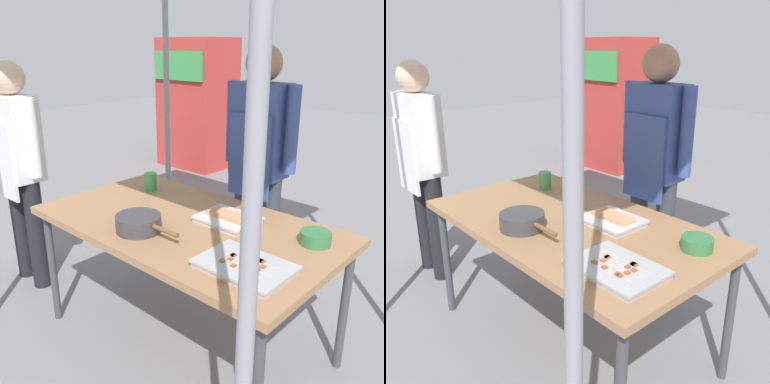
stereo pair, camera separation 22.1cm
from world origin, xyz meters
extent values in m
plane|color=slate|center=(0.00, 0.00, 0.00)|extent=(18.00, 18.00, 0.00)
cube|color=#9E724C|center=(0.00, 0.00, 0.73)|extent=(1.60, 0.90, 0.04)
cylinder|color=#3F3F44|center=(-0.74, -0.39, 0.35)|extent=(0.04, 0.04, 0.71)
cylinder|color=#3F3F44|center=(-0.74, 0.39, 0.35)|extent=(0.04, 0.04, 0.71)
cylinder|color=#3F3F44|center=(0.74, 0.39, 0.35)|extent=(0.04, 0.04, 0.71)
cylinder|color=gray|center=(0.95, -0.80, 1.18)|extent=(0.04, 0.04, 2.36)
cylinder|color=gray|center=(-0.95, 0.80, 1.18)|extent=(0.04, 0.04, 2.36)
cube|color=silver|center=(0.17, 0.14, 0.76)|extent=(0.28, 0.23, 0.02)
cube|color=silver|center=(0.17, 0.14, 0.78)|extent=(0.30, 0.25, 0.01)
cylinder|color=tan|center=(0.07, 0.14, 0.79)|extent=(0.04, 0.10, 0.04)
cylinder|color=tan|center=(0.11, 0.14, 0.79)|extent=(0.04, 0.10, 0.04)
cylinder|color=tan|center=(0.15, 0.14, 0.79)|extent=(0.04, 0.10, 0.04)
cylinder|color=tan|center=(0.19, 0.14, 0.79)|extent=(0.04, 0.10, 0.04)
cylinder|color=tan|center=(0.23, 0.14, 0.79)|extent=(0.04, 0.10, 0.04)
cylinder|color=tan|center=(0.27, 0.14, 0.79)|extent=(0.04, 0.10, 0.04)
cube|color=#ADADB2|center=(0.53, -0.20, 0.76)|extent=(0.37, 0.26, 0.02)
cube|color=#ADADB2|center=(0.53, -0.20, 0.78)|extent=(0.38, 0.27, 0.01)
cylinder|color=tan|center=(0.53, -0.26, 0.78)|extent=(0.26, 0.01, 0.01)
cube|color=#9E512D|center=(0.60, -0.26, 0.78)|extent=(0.02, 0.02, 0.02)
cube|color=#9E512D|center=(0.45, -0.26, 0.78)|extent=(0.02, 0.02, 0.02)
cube|color=#9E512D|center=(0.58, -0.26, 0.78)|extent=(0.02, 0.02, 0.02)
cube|color=#9E512D|center=(0.51, -0.26, 0.78)|extent=(0.02, 0.02, 0.02)
cylinder|color=tan|center=(0.53, -0.22, 0.78)|extent=(0.26, 0.01, 0.01)
cube|color=#9E512D|center=(0.47, -0.22, 0.78)|extent=(0.02, 0.02, 0.02)
cube|color=#9E512D|center=(0.60, -0.22, 0.78)|extent=(0.02, 0.02, 0.02)
cylinder|color=tan|center=(0.53, -0.19, 0.78)|extent=(0.26, 0.01, 0.01)
cube|color=#9E512D|center=(0.45, -0.19, 0.78)|extent=(0.02, 0.02, 0.02)
cube|color=#9E512D|center=(0.60, -0.19, 0.78)|extent=(0.02, 0.02, 0.02)
cube|color=#9E512D|center=(0.46, -0.19, 0.78)|extent=(0.02, 0.02, 0.02)
cube|color=#9E512D|center=(0.57, -0.19, 0.78)|extent=(0.02, 0.02, 0.02)
cylinder|color=tan|center=(0.53, -0.15, 0.78)|extent=(0.26, 0.01, 0.01)
cube|color=#9E512D|center=(0.57, -0.15, 0.78)|extent=(0.02, 0.02, 0.02)
cube|color=#9E512D|center=(0.58, -0.15, 0.78)|extent=(0.02, 0.02, 0.02)
cube|color=#9E512D|center=(0.57, -0.15, 0.78)|extent=(0.02, 0.02, 0.02)
cylinder|color=#38383A|center=(-0.09, -0.24, 0.79)|extent=(0.23, 0.23, 0.08)
cylinder|color=brown|center=(0.10, -0.24, 0.81)|extent=(0.16, 0.02, 0.02)
cylinder|color=#386B33|center=(-0.09, -0.24, 0.82)|extent=(0.21, 0.21, 0.01)
cylinder|color=#33723F|center=(0.63, 0.21, 0.78)|extent=(0.14, 0.14, 0.06)
cylinder|color=#3F994C|center=(-0.51, 0.22, 0.80)|extent=(0.08, 0.08, 0.11)
cylinder|color=#333842|center=(-0.16, 0.74, 0.41)|extent=(0.12, 0.12, 0.83)
cylinder|color=#333842|center=(0.06, 0.74, 0.41)|extent=(0.12, 0.12, 0.83)
cube|color=#384C8C|center=(-0.05, 0.74, 1.12)|extent=(0.34, 0.20, 0.59)
cube|color=#384C8C|center=(-0.05, 0.63, 0.97)|extent=(0.30, 0.02, 0.53)
cylinder|color=#384C8C|center=(-0.27, 0.74, 1.15)|extent=(0.08, 0.08, 0.53)
cylinder|color=#384C8C|center=(0.17, 0.74, 1.15)|extent=(0.08, 0.08, 0.53)
sphere|color=#9E7256|center=(-0.05, 0.74, 1.52)|extent=(0.22, 0.22, 0.22)
cylinder|color=black|center=(-1.39, -0.26, 0.39)|extent=(0.12, 0.12, 0.78)
cylinder|color=black|center=(-1.17, -0.26, 0.39)|extent=(0.12, 0.12, 0.78)
cube|color=white|center=(-1.28, -0.26, 1.05)|extent=(0.34, 0.20, 0.55)
cube|color=white|center=(-1.28, -0.37, 0.91)|extent=(0.30, 0.02, 0.49)
cylinder|color=white|center=(-1.50, -0.26, 1.08)|extent=(0.08, 0.08, 0.49)
cylinder|color=white|center=(-1.06, -0.26, 1.08)|extent=(0.08, 0.08, 0.49)
sphere|color=#D8B293|center=(-1.28, -0.26, 1.43)|extent=(0.21, 0.21, 0.21)
cube|color=#BF3833|center=(-2.50, 2.89, 0.86)|extent=(0.91, 0.70, 1.71)
cube|color=#3F994C|center=(-2.50, 2.51, 1.37)|extent=(0.82, 0.03, 0.36)
camera|label=1|loc=(1.41, -1.49, 1.63)|focal=39.68mm
camera|label=2|loc=(1.57, -1.33, 1.63)|focal=39.68mm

